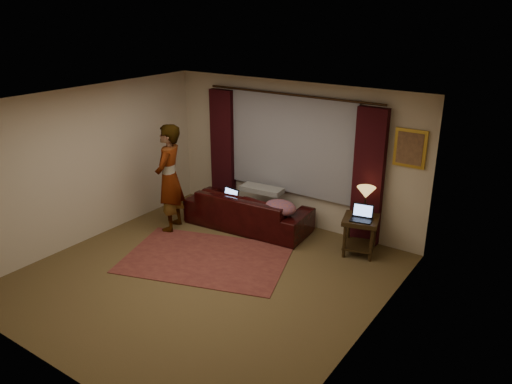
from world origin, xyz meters
TOP-DOWN VIEW (x-y plane):
  - floor at (0.00, 0.00)m, footprint 5.00×5.00m
  - ceiling at (0.00, 0.00)m, footprint 5.00×5.00m
  - wall_back at (0.00, 2.50)m, footprint 5.00×0.02m
  - wall_front at (0.00, -2.50)m, footprint 5.00×0.02m
  - wall_left at (-2.50, 0.00)m, footprint 0.02×5.00m
  - wall_right at (2.50, 0.00)m, footprint 0.02×5.00m
  - sheer_curtain at (0.00, 2.44)m, footprint 2.50×0.05m
  - drape_left at (-1.50, 2.39)m, footprint 0.50×0.14m
  - drape_right at (1.50, 2.39)m, footprint 0.50×0.14m
  - curtain_rod at (0.00, 2.39)m, footprint 0.04×0.04m
  - picture_frame at (2.10, 2.47)m, footprint 0.50×0.04m
  - sofa at (-0.50, 1.82)m, footprint 2.34×1.16m
  - throw_blanket at (-0.39, 2.10)m, footprint 0.80×0.38m
  - clothing_pile at (0.24, 1.72)m, footprint 0.61×0.49m
  - laptop_sofa at (-0.82, 1.60)m, footprint 0.40×0.42m
  - area_rug at (-0.35, 0.44)m, footprint 2.96×2.42m
  - end_table at (1.59, 1.99)m, footprint 0.67×0.67m
  - tiffany_lamp at (1.58, 2.13)m, footprint 0.38×0.38m
  - laptop_table at (1.63, 1.90)m, footprint 0.39×0.42m
  - person at (-1.60, 0.99)m, footprint 0.73×0.73m

SIDE VIEW (x-z plane):
  - floor at x=0.00m, z-range -0.01..0.00m
  - area_rug at x=-0.35m, z-range 0.00..0.01m
  - end_table at x=1.59m, z-range 0.00..0.63m
  - sofa at x=-0.50m, z-range 0.00..0.92m
  - clothing_pile at x=0.24m, z-range 0.46..0.70m
  - laptop_sofa at x=-0.82m, z-range 0.46..0.71m
  - laptop_table at x=1.63m, z-range 0.63..0.87m
  - tiffany_lamp at x=1.58m, z-range 0.63..1.11m
  - throw_blanket at x=-0.39m, z-range 0.87..0.96m
  - person at x=-1.60m, z-range 0.00..1.93m
  - drape_left at x=-1.50m, z-range 0.03..2.33m
  - drape_right at x=1.50m, z-range 0.03..2.33m
  - wall_back at x=0.00m, z-range 0.00..2.60m
  - wall_front at x=0.00m, z-range 0.00..2.60m
  - wall_left at x=-2.50m, z-range 0.00..2.60m
  - wall_right at x=2.50m, z-range 0.00..2.60m
  - sheer_curtain at x=0.00m, z-range 0.60..2.40m
  - picture_frame at x=2.10m, z-range 1.45..2.05m
  - curtain_rod at x=0.00m, z-range 0.68..4.08m
  - ceiling at x=0.00m, z-range 2.59..2.61m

